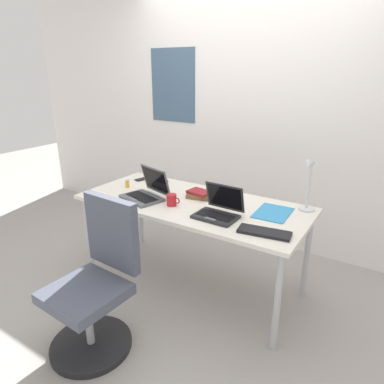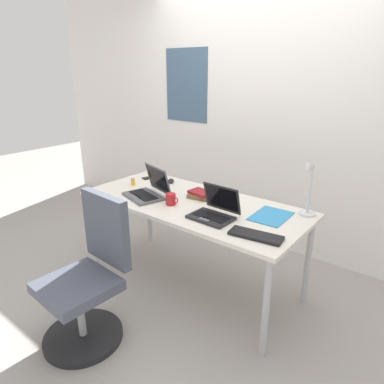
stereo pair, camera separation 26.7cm
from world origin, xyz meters
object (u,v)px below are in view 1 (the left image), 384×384
desk_lamp (308,186)px  coffee_mug (172,200)px  pill_bottle (127,183)px  office_chair (96,289)px  laptop_near_lamp (146,192)px  cell_phone (142,179)px  external_keyboard (264,232)px  laptop_mid_desk (218,210)px  paper_folder_center (273,213)px  book_stack (199,194)px  computer_mouse (165,182)px

desk_lamp → coffee_mug: (-0.89, -0.42, -0.15)m
pill_bottle → office_chair: size_ratio=0.08×
desk_lamp → pill_bottle: size_ratio=5.07×
laptop_near_lamp → cell_phone: (-0.35, 0.37, -0.04)m
desk_lamp → external_keyboard: bearing=-103.0°
cell_phone → external_keyboard: bearing=-1.3°
coffee_mug → office_chair: (-0.07, -0.74, -0.39)m
desk_lamp → laptop_near_lamp: bearing=-160.6°
laptop_near_lamp → cell_phone: size_ratio=2.91×
laptop_mid_desk → coffee_mug: 0.40m
paper_folder_center → book_stack: bearing=-179.8°
computer_mouse → coffee_mug: 0.54m
computer_mouse → office_chair: office_chair is taller
desk_lamp → book_stack: 0.84m
coffee_mug → computer_mouse: bearing=131.9°
external_keyboard → office_chair: size_ratio=0.34×
pill_bottle → coffee_mug: 0.60m
external_keyboard → coffee_mug: 0.78m
external_keyboard → book_stack: book_stack is taller
computer_mouse → coffee_mug: coffee_mug is taller
desk_lamp → external_keyboard: 0.55m
computer_mouse → paper_folder_center: bearing=-38.8°
external_keyboard → pill_bottle: 1.37m
pill_bottle → book_stack: (0.66, 0.12, -0.01)m
book_stack → cell_phone: bearing=170.1°
laptop_near_lamp → pill_bottle: 0.34m
book_stack → paper_folder_center: size_ratio=0.69×
book_stack → external_keyboard: bearing=-26.6°
paper_folder_center → external_keyboard: bearing=-78.8°
book_stack → paper_folder_center: bearing=0.2°
desk_lamp → office_chair: 1.60m
paper_folder_center → office_chair: size_ratio=0.32×
cell_phone → paper_folder_center: 1.32m
pill_bottle → office_chair: 1.08m
laptop_near_lamp → office_chair: size_ratio=0.41×
external_keyboard → laptop_near_lamp: bearing=166.2°
pill_bottle → laptop_mid_desk: bearing=-7.9°
pill_bottle → coffee_mug: size_ratio=0.70×
desk_lamp → computer_mouse: 1.26m
laptop_mid_desk → laptop_near_lamp: size_ratio=0.76×
book_stack → office_chair: 1.08m
laptop_near_lamp → computer_mouse: laptop_near_lamp is taller
cell_phone → paper_folder_center: bearing=12.1°
laptop_mid_desk → book_stack: 0.40m
external_keyboard → cell_phone: bearing=153.1°
cell_phone → paper_folder_center: cell_phone is taller
laptop_mid_desk → coffee_mug: (-0.40, -0.01, -0.00)m
cell_phone → office_chair: (0.54, -1.12, -0.35)m
desk_lamp → office_chair: (-0.96, -1.16, -0.54)m
computer_mouse → cell_phone: bearing=153.4°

